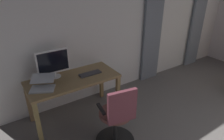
{
  "coord_description": "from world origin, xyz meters",
  "views": [
    {
      "loc": [
        2.62,
        -0.21,
        2.21
      ],
      "look_at": [
        1.3,
        -2.23,
        1.03
      ],
      "focal_mm": 31.73,
      "sensor_mm": 36.0,
      "label": 1
    }
  ],
  "objects_px": {
    "computer_mouse": "(32,81)",
    "laptop": "(43,85)",
    "computer_monitor": "(53,63)",
    "desk": "(73,84)",
    "office_chair": "(117,120)",
    "computer_keyboard": "(90,74)"
  },
  "relations": [
    {
      "from": "desk",
      "to": "computer_mouse",
      "type": "bearing_deg",
      "value": -20.11
    },
    {
      "from": "laptop",
      "to": "desk",
      "type": "bearing_deg",
      "value": -147.94
    },
    {
      "from": "computer_monitor",
      "to": "laptop",
      "type": "distance_m",
      "value": 0.41
    },
    {
      "from": "computer_monitor",
      "to": "laptop",
      "type": "bearing_deg",
      "value": 43.62
    },
    {
      "from": "office_chair",
      "to": "computer_monitor",
      "type": "xyz_separation_m",
      "value": [
        0.42,
        -1.13,
        0.52
      ]
    },
    {
      "from": "computer_monitor",
      "to": "laptop",
      "type": "xyz_separation_m",
      "value": [
        0.26,
        0.25,
        -0.19
      ]
    },
    {
      "from": "desk",
      "to": "office_chair",
      "type": "distance_m",
      "value": 0.97
    },
    {
      "from": "computer_keyboard",
      "to": "laptop",
      "type": "distance_m",
      "value": 0.77
    },
    {
      "from": "computer_mouse",
      "to": "laptop",
      "type": "bearing_deg",
      "value": 109.98
    },
    {
      "from": "desk",
      "to": "laptop",
      "type": "height_order",
      "value": "laptop"
    },
    {
      "from": "computer_keyboard",
      "to": "office_chair",
      "type": "bearing_deg",
      "value": 84.86
    },
    {
      "from": "office_chair",
      "to": "computer_keyboard",
      "type": "height_order",
      "value": "office_chair"
    },
    {
      "from": "office_chair",
      "to": "laptop",
      "type": "height_order",
      "value": "office_chair"
    },
    {
      "from": "office_chair",
      "to": "computer_mouse",
      "type": "height_order",
      "value": "office_chair"
    },
    {
      "from": "office_chair",
      "to": "laptop",
      "type": "bearing_deg",
      "value": 137.54
    },
    {
      "from": "computer_monitor",
      "to": "computer_keyboard",
      "type": "bearing_deg",
      "value": 155.38
    },
    {
      "from": "computer_monitor",
      "to": "computer_mouse",
      "type": "bearing_deg",
      "value": -0.67
    },
    {
      "from": "computer_monitor",
      "to": "computer_keyboard",
      "type": "xyz_separation_m",
      "value": [
        -0.51,
        0.23,
        -0.23
      ]
    },
    {
      "from": "laptop",
      "to": "computer_mouse",
      "type": "bearing_deg",
      "value": -43.38
    },
    {
      "from": "desk",
      "to": "office_chair",
      "type": "relative_size",
      "value": 1.44
    },
    {
      "from": "computer_mouse",
      "to": "office_chair",
      "type": "bearing_deg",
      "value": 124.38
    },
    {
      "from": "computer_monitor",
      "to": "computer_mouse",
      "type": "relative_size",
      "value": 5.06
    }
  ]
}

